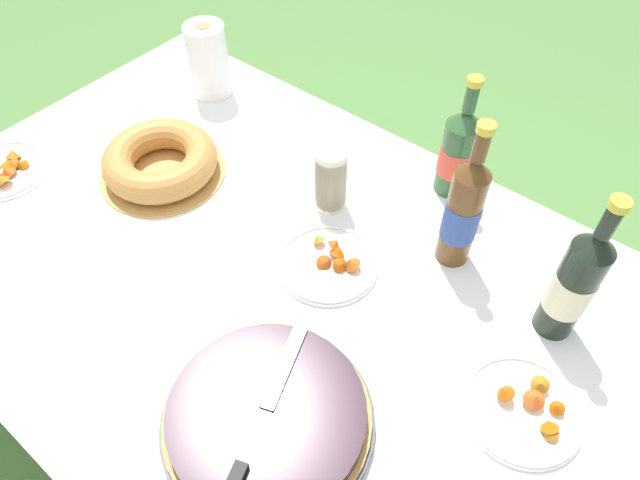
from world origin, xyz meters
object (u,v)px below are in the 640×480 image
(snack_plate_far, at_px, (524,409))
(berry_tart, at_px, (268,417))
(cup_stack, at_px, (331,180))
(serving_knife, at_px, (259,425))
(cider_bottle_amber, at_px, (463,212))
(paper_towel_roll, at_px, (209,61))
(bundt_cake, at_px, (160,161))
(snack_plate_near, at_px, (329,263))
(cider_bottle_green, at_px, (458,152))
(juice_bottle_red, at_px, (574,284))
(snack_plate_left, at_px, (4,169))

(snack_plate_far, bearing_deg, berry_tart, -138.31)
(cup_stack, bearing_deg, serving_knife, -63.70)
(snack_plate_far, bearing_deg, cup_stack, 161.97)
(cider_bottle_amber, bearing_deg, berry_tart, -95.90)
(paper_towel_roll, bearing_deg, bundt_cake, -64.77)
(cider_bottle_amber, height_order, snack_plate_near, cider_bottle_amber)
(cider_bottle_green, height_order, cider_bottle_amber, cider_bottle_amber)
(bundt_cake, distance_m, cup_stack, 0.43)
(serving_knife, bearing_deg, snack_plate_far, -64.57)
(paper_towel_roll, bearing_deg, snack_plate_far, -16.63)
(bundt_cake, relative_size, snack_plate_far, 1.44)
(bundt_cake, relative_size, paper_towel_roll, 1.50)
(juice_bottle_red, height_order, snack_plate_left, juice_bottle_red)
(serving_knife, height_order, cup_stack, cup_stack)
(snack_plate_left, bearing_deg, bundt_cake, 38.32)
(cup_stack, bearing_deg, bundt_cake, -155.95)
(serving_knife, xyz_separation_m, bundt_cake, (-0.64, 0.34, -0.02))
(paper_towel_roll, bearing_deg, juice_bottle_red, -6.94)
(cup_stack, height_order, cider_bottle_amber, cider_bottle_amber)
(berry_tart, xyz_separation_m, cider_bottle_green, (-0.05, 0.71, 0.08))
(cider_bottle_green, xyz_separation_m, paper_towel_roll, (-0.73, -0.08, -0.01))
(berry_tart, distance_m, snack_plate_near, 0.37)
(juice_bottle_red, relative_size, paper_towel_roll, 1.71)
(bundt_cake, bearing_deg, paper_towel_roll, 115.23)
(berry_tart, height_order, cup_stack, cup_stack)
(paper_towel_roll, bearing_deg, cider_bottle_amber, -6.85)
(cider_bottle_green, bearing_deg, snack_plate_left, -143.99)
(cider_bottle_amber, relative_size, snack_plate_left, 1.64)
(juice_bottle_red, bearing_deg, snack_plate_far, -80.06)
(juice_bottle_red, height_order, paper_towel_roll, juice_bottle_red)
(serving_knife, bearing_deg, snack_plate_left, 64.49)
(cup_stack, relative_size, snack_plate_left, 0.75)
(berry_tart, xyz_separation_m, bundt_cake, (-0.63, 0.31, 0.01))
(serving_knife, height_order, cider_bottle_amber, cider_bottle_amber)
(cider_bottle_green, bearing_deg, juice_bottle_red, -31.13)
(serving_knife, distance_m, cup_stack, 0.57)
(snack_plate_left, distance_m, snack_plate_far, 1.30)
(cider_bottle_amber, bearing_deg, juice_bottle_red, -7.28)
(bundt_cake, bearing_deg, berry_tart, -26.34)
(serving_knife, xyz_separation_m, cider_bottle_amber, (0.05, 0.56, 0.07))
(berry_tart, height_order, snack_plate_far, berry_tart)
(serving_knife, xyz_separation_m, juice_bottle_red, (0.29, 0.53, 0.07))
(berry_tart, height_order, snack_plate_near, berry_tart)
(serving_knife, bearing_deg, snack_plate_near, 1.72)
(snack_plate_near, xyz_separation_m, snack_plate_left, (-0.81, -0.27, 0.00))
(snack_plate_near, bearing_deg, cider_bottle_green, 78.01)
(cider_bottle_green, relative_size, cider_bottle_amber, 0.86)
(serving_knife, height_order, snack_plate_left, serving_knife)
(serving_knife, distance_m, paper_towel_roll, 1.03)
(juice_bottle_red, xyz_separation_m, snack_plate_far, (0.04, -0.20, -0.12))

